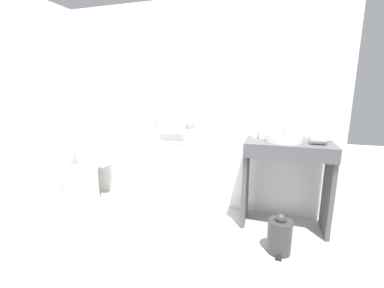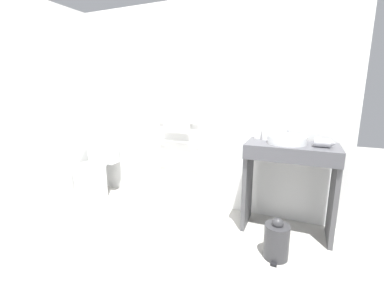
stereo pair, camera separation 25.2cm
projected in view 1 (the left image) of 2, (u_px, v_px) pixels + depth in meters
wall_back at (191, 107)px, 3.05m from camera, size 3.34×0.12×2.37m
wall_side at (26, 109)px, 2.76m from camera, size 0.12×2.23×2.37m
toilet at (85, 176)px, 3.22m from camera, size 0.41×0.55×0.81m
towel_radiator at (173, 141)px, 3.09m from camera, size 0.58×0.06×1.10m
vanity_counter at (286, 172)px, 2.55m from camera, size 0.83×0.44×0.90m
sink_basin at (284, 137)px, 2.50m from camera, size 0.35×0.35×0.08m
faucet at (284, 130)px, 2.65m from camera, size 0.02×0.10×0.14m
cup_near_wall at (255, 133)px, 2.71m from camera, size 0.08×0.08×0.10m
cup_near_edge at (262, 134)px, 2.66m from camera, size 0.07×0.07×0.10m
hair_dryer at (319, 140)px, 2.38m from camera, size 0.18×0.16×0.08m
trash_bin at (279, 235)px, 2.22m from camera, size 0.21×0.24×0.36m
bath_mat at (49, 228)px, 2.62m from camera, size 0.56×0.36×0.01m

